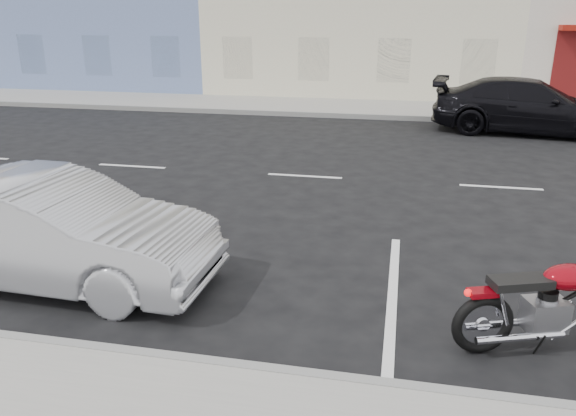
% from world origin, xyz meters
% --- Properties ---
extents(ground, '(120.00, 120.00, 0.00)m').
position_xyz_m(ground, '(0.00, 0.00, 0.00)').
color(ground, black).
rests_on(ground, ground).
extents(sidewalk_far, '(80.00, 3.40, 0.15)m').
position_xyz_m(sidewalk_far, '(-5.00, 8.70, 0.07)').
color(sidewalk_far, gray).
rests_on(sidewalk_far, ground).
extents(curb_far, '(80.00, 0.12, 0.16)m').
position_xyz_m(curb_far, '(-5.00, 7.00, 0.08)').
color(curb_far, gray).
rests_on(curb_far, ground).
extents(sedan_silver, '(4.34, 1.65, 1.41)m').
position_xyz_m(sedan_silver, '(-4.33, -5.51, 0.71)').
color(sedan_silver, '#AFB1B7').
rests_on(sedan_silver, ground).
extents(car_far, '(5.55, 2.81, 1.54)m').
position_xyz_m(car_far, '(3.46, 5.73, 0.77)').
color(car_far, black).
rests_on(car_far, ground).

